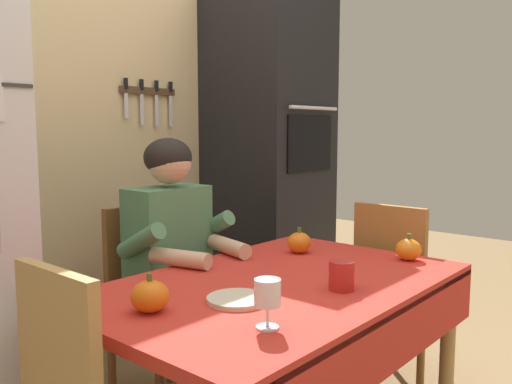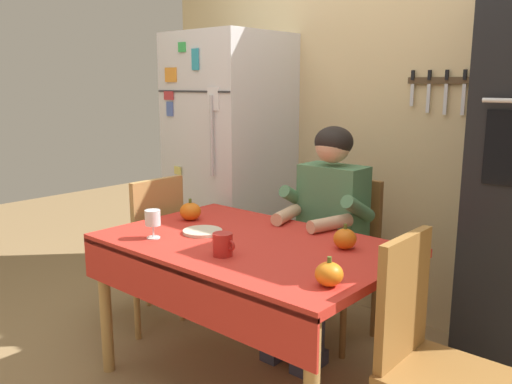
# 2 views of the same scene
# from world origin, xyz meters

# --- Properties ---
(back_wall_assembly) EXTENTS (3.70, 0.13, 2.60)m
(back_wall_assembly) POSITION_xyz_m (0.05, 1.35, 1.30)
(back_wall_assembly) COLOR #D1B784
(back_wall_assembly) RESTS_ON ground
(refrigerator) EXTENTS (0.68, 0.71, 1.80)m
(refrigerator) POSITION_xyz_m (-0.95, 0.96, 0.90)
(refrigerator) COLOR silver
(refrigerator) RESTS_ON ground
(dining_table) EXTENTS (1.40, 0.90, 0.74)m
(dining_table) POSITION_xyz_m (0.00, 0.08, 0.66)
(dining_table) COLOR tan
(dining_table) RESTS_ON ground
(chair_behind_person) EXTENTS (0.40, 0.40, 0.93)m
(chair_behind_person) POSITION_xyz_m (0.04, 0.87, 0.51)
(chair_behind_person) COLOR brown
(chair_behind_person) RESTS_ON ground
(seated_person) EXTENTS (0.47, 0.55, 1.25)m
(seated_person) POSITION_xyz_m (0.04, 0.68, 0.74)
(seated_person) COLOR #38384C
(seated_person) RESTS_ON ground
(chair_right_side) EXTENTS (0.40, 0.40, 0.93)m
(chair_right_side) POSITION_xyz_m (0.90, 0.06, 0.51)
(chair_right_side) COLOR #9E6B33
(chair_right_side) RESTS_ON ground
(chair_left_side) EXTENTS (0.40, 0.40, 0.93)m
(chair_left_side) POSITION_xyz_m (-0.90, 0.19, 0.51)
(chair_left_side) COLOR tan
(chair_left_side) RESTS_ON ground
(coffee_mug) EXTENTS (0.11, 0.09, 0.10)m
(coffee_mug) POSITION_xyz_m (0.06, -0.14, 0.79)
(coffee_mug) COLOR #B2231E
(coffee_mug) RESTS_ON dining_table
(wine_glass) EXTENTS (0.07, 0.07, 0.14)m
(wine_glass) POSITION_xyz_m (-0.38, -0.17, 0.84)
(wine_glass) COLOR white
(wine_glass) RESTS_ON dining_table
(pumpkin_large) EXTENTS (0.10, 0.10, 0.11)m
(pumpkin_large) POSITION_xyz_m (0.40, 0.29, 0.79)
(pumpkin_large) COLOR orange
(pumpkin_large) RESTS_ON dining_table
(pumpkin_medium) EXTENTS (0.11, 0.11, 0.11)m
(pumpkin_medium) POSITION_xyz_m (0.59, -0.13, 0.79)
(pumpkin_medium) COLOR orange
(pumpkin_medium) RESTS_ON dining_table
(pumpkin_small) EXTENTS (0.12, 0.12, 0.12)m
(pumpkin_small) POSITION_xyz_m (-0.51, 0.18, 0.79)
(pumpkin_small) COLOR orange
(pumpkin_small) RESTS_ON dining_table
(serving_tray) EXTENTS (0.20, 0.20, 0.02)m
(serving_tray) POSITION_xyz_m (-0.27, 0.05, 0.75)
(serving_tray) COLOR beige
(serving_tray) RESTS_ON dining_table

